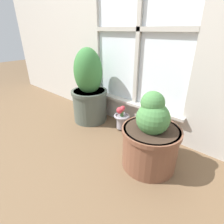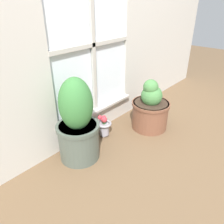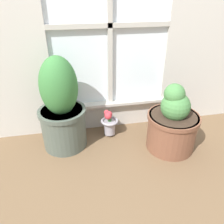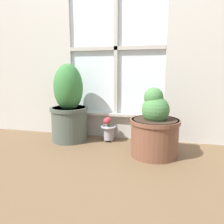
# 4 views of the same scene
# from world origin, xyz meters

# --- Properties ---
(ground_plane) EXTENTS (10.00, 10.00, 0.00)m
(ground_plane) POSITION_xyz_m (0.00, 0.00, 0.00)
(ground_plane) COLOR brown
(potted_plant_left) EXTENTS (0.36, 0.36, 0.73)m
(potted_plant_left) POSITION_xyz_m (-0.41, 0.31, 0.32)
(potted_plant_left) COLOR #4C564C
(potted_plant_left) RESTS_ON ground_plane
(potted_plant_right) EXTENTS (0.39, 0.39, 0.54)m
(potted_plant_right) POSITION_xyz_m (0.41, 0.12, 0.22)
(potted_plant_right) COLOR brown
(potted_plant_right) RESTS_ON ground_plane
(flower_vase) EXTENTS (0.15, 0.15, 0.23)m
(flower_vase) POSITION_xyz_m (-0.04, 0.37, 0.12)
(flower_vase) COLOR #99939E
(flower_vase) RESTS_ON ground_plane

